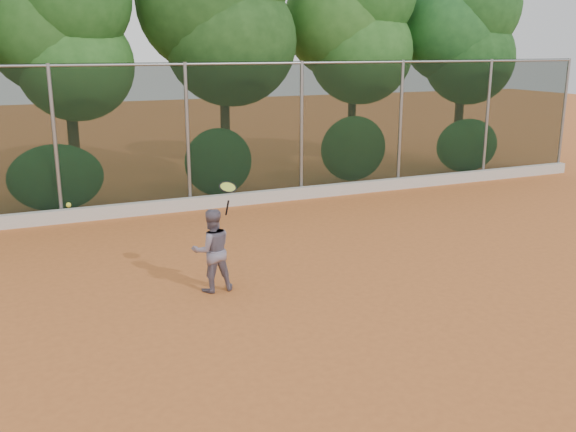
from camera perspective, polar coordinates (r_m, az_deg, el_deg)
name	(u,v)px	position (r m, az deg, el deg)	size (l,w,h in m)	color
ground	(315,312)	(9.69, 2.39, -8.56)	(80.00, 80.00, 0.00)	#CB6B30
concrete_curb	(192,204)	(15.75, -8.51, 1.10)	(24.00, 0.20, 0.30)	silver
tennis_player	(212,250)	(10.37, -6.78, -3.04)	(0.66, 0.52, 1.37)	slate
chainlink_fence	(188,133)	(15.62, -8.92, 7.34)	(24.09, 0.09, 3.50)	black
foliage_backdrop	(142,24)	(17.31, -12.86, 16.32)	(23.70, 3.63, 7.55)	#44281A
tennis_racket	(228,190)	(10.13, -5.37, 2.36)	(0.29, 0.28, 0.56)	black
tennis_ball_in_flight	(69,205)	(9.47, -18.93, 0.94)	(0.07, 0.07, 0.07)	#D9F036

